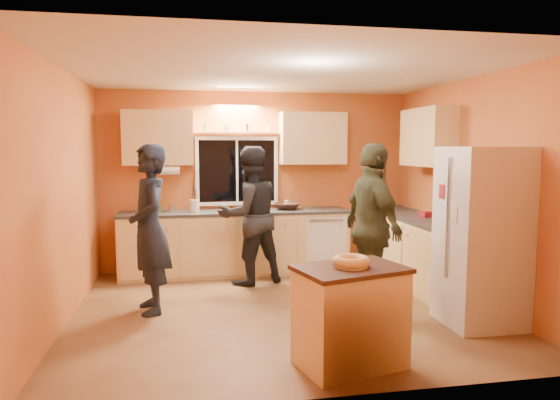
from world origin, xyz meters
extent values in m
plane|color=brown|center=(0.00, 0.00, 0.00)|extent=(4.50, 4.50, 0.00)
cube|color=#CC7C34|center=(0.00, 2.00, 1.30)|extent=(4.50, 0.04, 2.60)
cube|color=#CC7C34|center=(0.00, -2.00, 1.30)|extent=(4.50, 0.04, 2.60)
cube|color=#CC7C34|center=(-2.25, 0.00, 1.30)|extent=(0.04, 4.00, 2.60)
cube|color=#CC7C34|center=(2.25, 0.00, 1.30)|extent=(0.04, 4.00, 2.60)
cube|color=white|center=(0.00, 0.00, 2.60)|extent=(4.50, 4.00, 0.02)
cube|color=black|center=(-0.30, 1.99, 1.45)|extent=(1.10, 0.02, 0.90)
cube|color=white|center=(-0.30, 1.97, 1.45)|extent=(1.20, 0.04, 1.00)
cube|color=#D8BB71|center=(-1.40, 1.83, 1.92)|extent=(0.95, 0.33, 0.75)
cube|color=#D8BB71|center=(0.80, 1.83, 1.92)|extent=(0.95, 0.33, 0.75)
cube|color=#D8BB71|center=(2.08, 0.80, 1.92)|extent=(0.33, 1.00, 0.75)
cylinder|color=silver|center=(-1.25, 1.72, 1.48)|extent=(0.27, 0.12, 0.12)
cube|color=#D8BB71|center=(-0.35, 1.70, 0.43)|extent=(3.20, 0.60, 0.86)
cube|color=#282B2D|center=(-0.35, 1.70, 0.88)|extent=(3.24, 0.62, 0.04)
cube|color=#D8BB71|center=(1.95, 1.70, 0.43)|extent=(0.60, 0.60, 0.86)
cube|color=#282B2D|center=(1.95, 1.70, 0.88)|extent=(0.62, 0.62, 0.04)
cube|color=#D8BB71|center=(1.95, 0.50, 0.43)|extent=(0.60, 1.80, 0.86)
cube|color=#282B2D|center=(1.95, 0.50, 0.88)|extent=(0.62, 1.84, 0.04)
cube|color=silver|center=(1.89, -0.80, 0.90)|extent=(0.72, 0.70, 1.80)
cube|color=#D8BB71|center=(0.28, -1.51, 0.40)|extent=(0.93, 0.74, 0.80)
cube|color=black|center=(0.28, -1.51, 0.81)|extent=(0.98, 0.79, 0.04)
torus|color=#D7AD58|center=(0.28, -1.51, 0.88)|extent=(0.31, 0.31, 0.09)
imported|color=black|center=(-1.42, 0.20, 0.92)|extent=(0.58, 0.75, 1.83)
imported|color=black|center=(-0.22, 1.15, 0.90)|extent=(1.06, 0.94, 1.81)
imported|color=#323823|center=(0.95, -0.24, 0.92)|extent=(0.59, 1.13, 1.84)
imported|color=black|center=(0.40, 1.73, 0.95)|extent=(0.45, 0.45, 0.09)
cylinder|color=beige|center=(-0.93, 1.68, 0.99)|extent=(0.14, 0.14, 0.17)
imported|color=gray|center=(1.90, -0.24, 1.04)|extent=(0.28, 0.25, 0.28)
cube|color=maroon|center=(2.01, 0.64, 0.94)|extent=(0.19, 0.17, 0.07)
camera|label=1|loc=(-0.99, -5.30, 1.79)|focal=32.00mm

